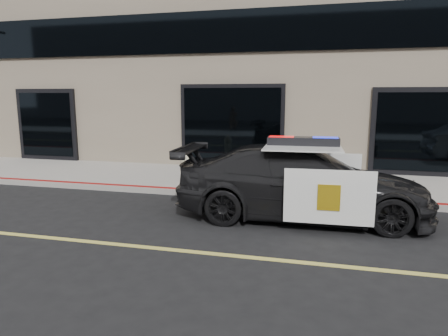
# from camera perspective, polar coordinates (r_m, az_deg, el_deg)

# --- Properties ---
(ground) EXTENTS (120.00, 120.00, 0.00)m
(ground) POSITION_cam_1_polar(r_m,az_deg,el_deg) (6.63, -4.05, -11.92)
(ground) COLOR black
(ground) RESTS_ON ground
(sidewalk_n) EXTENTS (60.00, 3.50, 0.15)m
(sidewalk_n) POSITION_cam_1_polar(r_m,az_deg,el_deg) (11.50, 4.04, -1.91)
(sidewalk_n) COLOR gray
(sidewalk_n) RESTS_ON ground
(building_n) EXTENTS (60.00, 7.00, 12.00)m
(building_n) POSITION_cam_1_polar(r_m,az_deg,el_deg) (16.81, 7.68, 22.22)
(building_n) COLOR #756856
(building_n) RESTS_ON ground
(police_car) EXTENTS (2.55, 5.28, 1.68)m
(police_car) POSITION_cam_1_polar(r_m,az_deg,el_deg) (8.38, 11.06, -1.93)
(police_car) COLOR black
(police_car) RESTS_ON ground
(fire_hydrant) EXTENTS (0.38, 0.53, 0.84)m
(fire_hydrant) POSITION_cam_1_polar(r_m,az_deg,el_deg) (11.01, -5.39, -0.01)
(fire_hydrant) COLOR beige
(fire_hydrant) RESTS_ON sidewalk_n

